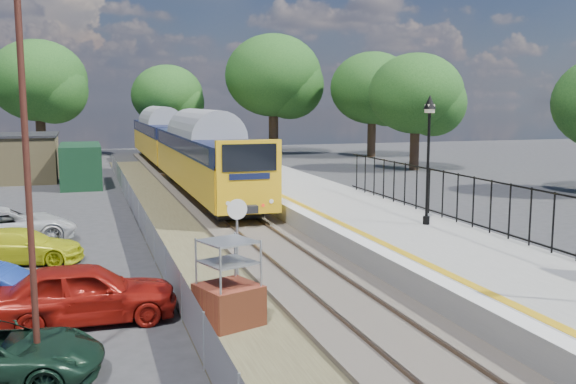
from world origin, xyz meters
name	(u,v)px	position (x,y,z in m)	size (l,w,h in m)	color
ground	(358,316)	(0.00, 0.00, 0.00)	(120.00, 120.00, 0.00)	#2D2D30
track_bed	(245,236)	(-0.47, 9.67, 0.09)	(5.90, 80.00, 0.29)	#473F38
platform	(374,228)	(4.20, 8.00, 0.45)	(5.00, 70.00, 0.90)	gray
platform_edge	(324,219)	(2.14, 8.00, 0.90)	(0.90, 70.00, 0.01)	silver
victorian_lamp_north	(429,129)	(5.30, 6.00, 4.30)	(0.44, 0.44, 4.60)	black
palisade_fence	(525,214)	(6.55, 2.24, 1.84)	(0.12, 26.00, 2.00)	black
wire_fence	(141,218)	(-4.20, 12.00, 0.60)	(0.06, 52.00, 1.20)	#999EA3
outbuilding	(10,159)	(-10.91, 31.21, 1.52)	(10.80, 10.10, 3.12)	#907E51
tree_line	(175,85)	(1.40, 42.00, 6.61)	(56.80, 43.80, 11.88)	#332319
train	(177,143)	(0.00, 31.24, 2.34)	(2.82, 40.83, 3.51)	gold
brick_plinth	(228,285)	(-3.19, 0.34, 1.01)	(1.66, 1.66, 2.10)	#964326
speed_sign	(237,232)	(-2.50, 2.31, 1.84)	(0.55, 0.11, 2.72)	#999EA3
carpark_lamp	(26,151)	(-7.28, -1.66, 4.40)	(0.25, 0.50, 7.80)	#462017
car_red	(85,293)	(-6.42, 1.61, 0.74)	(1.74, 4.33, 1.47)	maroon
car_yellow	(22,246)	(-8.35, 8.25, 0.57)	(1.59, 3.90, 1.13)	#CCD018
car_white	(3,226)	(-9.23, 11.24, 0.71)	(2.36, 5.12, 1.42)	silver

